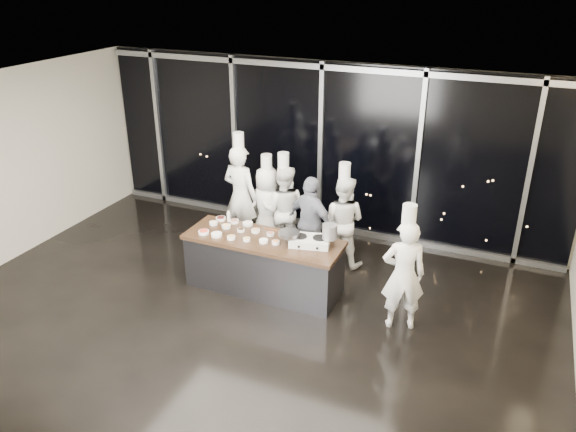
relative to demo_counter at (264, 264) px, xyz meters
name	(u,v)px	position (x,y,z in m)	size (l,w,h in m)	color
ground	(238,319)	(0.00, -0.90, -0.45)	(9.00, 9.00, 0.00)	black
room_shell	(243,176)	(0.18, -0.90, 1.79)	(9.02, 7.02, 3.21)	beige
window_wall	(321,149)	(0.00, 2.53, 1.14)	(8.90, 0.11, 3.20)	black
demo_counter	(264,264)	(0.00, 0.00, 0.00)	(2.46, 0.86, 0.90)	#39393E
stove	(310,241)	(0.73, 0.08, 0.51)	(0.66, 0.48, 0.14)	silver
frying_pan	(288,233)	(0.42, 0.00, 0.61)	(0.58, 0.39, 0.05)	gray
stock_pot	(330,232)	(1.02, 0.14, 0.70)	(0.22, 0.22, 0.22)	#B0B0B2
prep_bowls	(235,230)	(-0.51, 0.05, 0.47)	(1.33, 0.71, 0.05)	white
squeeze_bottle	(229,216)	(-0.79, 0.34, 0.54)	(0.06, 0.06, 0.21)	white
chef_far_left	(241,195)	(-1.06, 1.29, 0.51)	(0.75, 0.56, 2.11)	white
chef_left	(267,207)	(-0.58, 1.38, 0.32)	(0.84, 0.66, 1.75)	white
chef_center	(284,209)	(-0.24, 1.32, 0.37)	(0.91, 0.79, 1.85)	white
guest	(311,223)	(0.40, 0.99, 0.36)	(1.03, 0.71, 1.62)	#141B38
chef_right	(343,220)	(0.85, 1.30, 0.36)	(0.79, 0.62, 1.82)	white
chef_side	(404,274)	(2.20, -0.12, 0.39)	(0.70, 0.58, 1.88)	white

